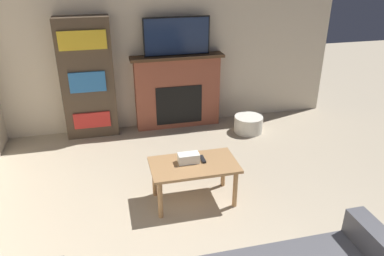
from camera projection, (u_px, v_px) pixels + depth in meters
The scene contains 8 objects.
wall_back at pixel (157, 37), 5.38m from camera, with size 5.48×0.06×2.70m.
fireplace at pixel (177, 91), 5.65m from camera, with size 1.37×0.28×1.11m.
tv at pixel (177, 36), 5.28m from camera, with size 0.96×0.03×0.54m.
coffee_table at pixel (194, 169), 3.92m from camera, with size 0.91×0.52×0.46m.
tissue_box at pixel (189, 158), 3.90m from camera, with size 0.22×0.12×0.10m.
remote_control at pixel (203, 159), 3.96m from camera, with size 0.04×0.15×0.02m.
bookshelf at pixel (88, 79), 5.23m from camera, with size 0.73×0.29×1.71m.
storage_basket at pixel (248, 124), 5.62m from camera, with size 0.42×0.42×0.24m.
Camera 1 is at (-0.79, -0.94, 2.45)m, focal length 35.00 mm.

